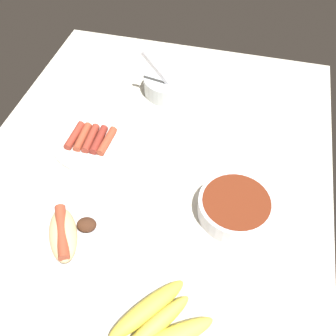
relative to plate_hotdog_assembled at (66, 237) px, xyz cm
name	(u,v)px	position (x,y,z in cm)	size (l,w,h in cm)	color
ground_plane	(147,183)	(-20.90, 12.25, -3.28)	(120.00, 90.00, 3.00)	silver
plate_hotdog_assembled	(66,237)	(0.00, 0.00, 0.00)	(23.77, 23.77, 5.61)	white
plate_sausages	(91,141)	(-29.10, -5.61, -0.79)	(20.55, 20.55, 3.07)	white
bowl_chili	(235,206)	(-16.40, 34.66, 0.88)	(17.14, 17.14, 4.85)	white
banana_bunch	(157,325)	(12.87, 24.17, -0.03)	(20.15, 20.51, 3.71)	#E5D14C
bowl_coleslaw	(169,83)	(-55.45, 9.24, 1.20)	(15.19, 15.19, 15.30)	silver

